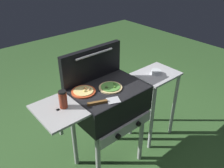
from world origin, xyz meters
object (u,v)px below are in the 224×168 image
(prep_table, at_px, (154,93))
(spatula, at_px, (104,102))
(grill, at_px, (107,102))
(pizza_veggie, at_px, (110,87))
(topping_bowl_near, at_px, (156,72))
(sauce_jar, at_px, (63,99))
(pizza_cheese, at_px, (84,91))

(prep_table, bearing_deg, spatula, -169.57)
(grill, distance_m, pizza_veggie, 0.16)
(spatula, bearing_deg, grill, 45.14)
(pizza_veggie, bearing_deg, topping_bowl_near, 1.08)
(sauce_jar, bearing_deg, pizza_veggie, -3.11)
(grill, height_order, pizza_cheese, pizza_cheese)
(pizza_cheese, bearing_deg, topping_bowl_near, -5.76)
(spatula, bearing_deg, pizza_veggie, 36.76)
(pizza_veggie, xyz_separation_m, prep_table, (0.64, 0.02, -0.33))
(prep_table, distance_m, topping_bowl_near, 0.26)
(topping_bowl_near, bearing_deg, sauce_jar, 179.33)
(pizza_veggie, relative_size, topping_bowl_near, 1.97)
(grill, bearing_deg, pizza_cheese, 156.00)
(pizza_veggie, distance_m, topping_bowl_near, 0.63)
(pizza_cheese, bearing_deg, pizza_veggie, -24.41)
(pizza_cheese, relative_size, spatula, 0.77)
(grill, height_order, pizza_veggie, pizza_veggie)
(prep_table, bearing_deg, topping_bowl_near, -159.32)
(sauce_jar, height_order, prep_table, sauce_jar)
(pizza_veggie, xyz_separation_m, spatula, (-0.18, -0.13, -0.00))
(prep_table, height_order, topping_bowl_near, topping_bowl_near)
(pizza_veggie, bearing_deg, prep_table, 1.74)
(pizza_cheese, height_order, spatula, pizza_cheese)
(grill, relative_size, pizza_cheese, 4.73)
(grill, distance_m, pizza_cheese, 0.25)
(pizza_cheese, relative_size, sauce_jar, 1.43)
(grill, bearing_deg, topping_bowl_near, -0.30)
(pizza_veggie, distance_m, pizza_cheese, 0.23)
(pizza_cheese, bearing_deg, spatula, -81.15)
(spatula, xyz_separation_m, topping_bowl_near, (0.80, 0.14, -0.07))
(sauce_jar, distance_m, spatula, 0.32)
(pizza_veggie, relative_size, prep_table, 0.25)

